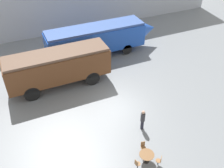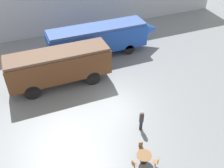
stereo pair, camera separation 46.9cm
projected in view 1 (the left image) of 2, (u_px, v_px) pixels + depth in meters
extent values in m
plane|color=gray|center=(117.00, 105.00, 21.20)|extent=(80.00, 80.00, 0.00)
cube|color=blue|center=(96.00, 39.00, 26.80)|extent=(10.67, 2.73, 2.35)
cone|color=blue|center=(147.00, 29.00, 28.84)|extent=(2.00, 2.24, 2.24)
cube|color=#3A579D|center=(95.00, 28.00, 26.01)|extent=(10.46, 2.51, 0.24)
cylinder|color=black|center=(127.00, 50.00, 27.70)|extent=(1.15, 0.12, 1.15)
cylinder|color=black|center=(117.00, 40.00, 29.60)|extent=(1.15, 0.12, 1.15)
cylinder|color=black|center=(72.00, 62.00, 25.63)|extent=(1.15, 0.12, 1.15)
cylinder|color=black|center=(65.00, 51.00, 27.53)|extent=(1.15, 0.12, 1.15)
cube|color=brown|center=(58.00, 66.00, 22.29)|extent=(9.18, 2.66, 2.32)
cube|color=brown|center=(56.00, 54.00, 21.52)|extent=(9.00, 2.45, 0.24)
cylinder|color=black|center=(93.00, 79.00, 23.08)|extent=(1.39, 0.12, 1.39)
cylinder|color=black|center=(84.00, 65.00, 24.93)|extent=(1.39, 0.12, 1.39)
cylinder|color=black|center=(32.00, 94.00, 21.30)|extent=(1.39, 0.12, 1.39)
cylinder|color=black|center=(28.00, 78.00, 23.15)|extent=(1.39, 0.12, 1.39)
cylinder|color=black|center=(146.00, 161.00, 16.75)|extent=(0.44, 0.44, 0.02)
cylinder|color=black|center=(146.00, 158.00, 16.54)|extent=(0.08, 0.08, 0.68)
cylinder|color=brown|center=(147.00, 154.00, 16.33)|extent=(0.99, 0.99, 0.03)
cylinder|color=black|center=(158.00, 163.00, 16.41)|extent=(0.06, 0.06, 0.42)
cylinder|color=olive|center=(158.00, 161.00, 16.28)|extent=(0.36, 0.36, 0.03)
cube|color=olive|center=(161.00, 159.00, 16.10)|extent=(0.23, 0.23, 0.42)
cylinder|color=black|center=(143.00, 150.00, 17.26)|extent=(0.06, 0.06, 0.42)
cylinder|color=olive|center=(143.00, 148.00, 17.12)|extent=(0.36, 0.36, 0.03)
cube|color=olive|center=(143.00, 144.00, 17.11)|extent=(0.29, 0.11, 0.42)
cylinder|color=black|center=(138.00, 166.00, 16.23)|extent=(0.06, 0.06, 0.42)
cylinder|color=olive|center=(138.00, 164.00, 16.09)|extent=(0.36, 0.36, 0.03)
cube|color=olive|center=(136.00, 163.00, 15.88)|extent=(0.12, 0.29, 0.42)
cylinder|color=#262633|center=(142.00, 125.00, 18.86)|extent=(0.24, 0.24, 0.83)
cylinder|color=#333338|center=(143.00, 117.00, 18.39)|extent=(0.34, 0.34, 0.74)
sphere|color=tan|center=(143.00, 112.00, 18.09)|extent=(0.24, 0.24, 0.24)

